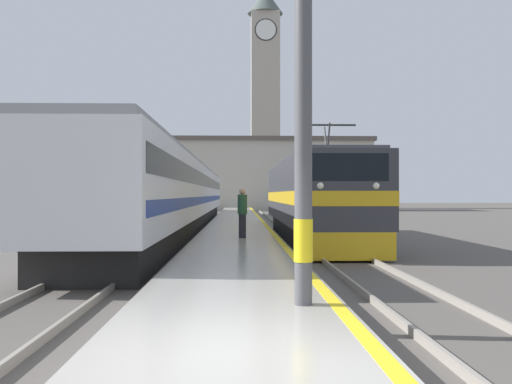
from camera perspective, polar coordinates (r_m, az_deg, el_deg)
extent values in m
plane|color=#514C47|center=(36.06, -1.73, -3.37)|extent=(200.00, 200.00, 0.00)
cube|color=#ADA89E|center=(31.06, -1.74, -3.47)|extent=(3.10, 140.00, 0.44)
cube|color=yellow|center=(31.07, 0.85, -3.06)|extent=(0.20, 140.00, 0.00)
cube|color=#514C47|center=(31.22, 4.07, -3.84)|extent=(2.84, 140.00, 0.02)
cube|color=gray|center=(31.16, 2.76, -3.70)|extent=(0.07, 140.00, 0.14)
cube|color=gray|center=(31.30, 5.38, -3.68)|extent=(0.07, 140.00, 0.14)
cube|color=#514C47|center=(31.24, -7.73, -3.83)|extent=(2.84, 140.00, 0.02)
cube|color=gray|center=(31.32, -9.04, -3.68)|extent=(0.07, 140.00, 0.14)
cube|color=gray|center=(31.17, -6.42, -3.69)|extent=(0.07, 140.00, 0.14)
cube|color=black|center=(25.32, 5.42, -3.68)|extent=(2.46, 15.05, 0.90)
cube|color=#333338|center=(25.27, 5.42, 0.06)|extent=(2.90, 16.36, 2.40)
cube|color=gold|center=(25.27, 5.42, -0.49)|extent=(2.92, 16.38, 0.44)
cube|color=gold|center=(17.39, 8.70, -5.12)|extent=(2.75, 0.30, 0.81)
cube|color=black|center=(17.26, 8.75, 2.35)|extent=(2.32, 0.12, 0.80)
sphere|color=white|center=(17.08, 6.15, 0.59)|extent=(0.20, 0.20, 0.20)
sphere|color=white|center=(17.37, 11.37, 0.58)|extent=(0.20, 0.20, 0.20)
cube|color=#4C4C51|center=(25.31, 5.42, 2.92)|extent=(2.61, 15.55, 0.12)
cylinder|color=#333333|center=(20.96, 6.92, 5.10)|extent=(0.06, 0.63, 1.03)
cylinder|color=#333333|center=(21.65, 6.64, 4.93)|extent=(0.06, 0.63, 1.03)
cube|color=#262626|center=(21.36, 6.78, 6.35)|extent=(2.03, 0.08, 0.06)
cube|color=black|center=(35.31, -7.02, -2.70)|extent=(2.46, 45.51, 0.90)
cube|color=silver|center=(35.28, -7.02, 0.15)|extent=(2.90, 47.41, 2.61)
cube|color=black|center=(35.29, -7.02, 1.00)|extent=(2.92, 46.46, 0.64)
cube|color=navy|center=(35.28, -7.02, -0.70)|extent=(2.92, 46.46, 0.36)
cube|color=gray|center=(35.32, -7.02, 2.43)|extent=(2.67, 47.41, 0.20)
cylinder|color=yellow|center=(8.42, 4.53, -4.62)|extent=(0.27, 0.27, 0.60)
cylinder|color=#23232D|center=(21.22, -1.31, -3.26)|extent=(0.26, 0.26, 0.84)
cylinder|color=#234C33|center=(21.19, -1.31, -1.18)|extent=(0.34, 0.34, 0.70)
sphere|color=tan|center=(21.19, -1.31, 0.07)|extent=(0.23, 0.23, 0.23)
cube|color=#ADA393|center=(86.61, 0.88, 7.73)|extent=(4.03, 4.03, 27.89)
cylinder|color=black|center=(86.87, 0.94, 15.20)|extent=(3.12, 0.06, 3.12)
cylinder|color=white|center=(86.84, 0.94, 15.21)|extent=(2.82, 0.10, 2.82)
cone|color=#47514C|center=(90.15, 0.88, 17.70)|extent=(5.04, 5.04, 3.63)
cube|color=#B7B2A3|center=(74.42, -0.79, 1.48)|extent=(29.87, 7.82, 8.37)
cube|color=#564C47|center=(74.68, -0.79, 4.88)|extent=(30.47, 8.42, 0.50)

